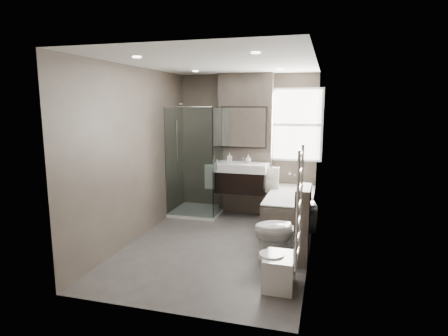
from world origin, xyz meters
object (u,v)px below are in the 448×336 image
(vanity, at_px, (241,177))
(toilet, at_px, (284,230))
(bathtub, at_px, (290,209))
(bidet, at_px, (279,271))

(vanity, bearing_deg, toilet, -60.08)
(bathtub, xyz_separation_m, bidet, (0.09, -2.17, -0.12))
(bidet, bearing_deg, toilet, 93.18)
(toilet, bearing_deg, vanity, -162.06)
(vanity, distance_m, bidet, 2.74)
(vanity, xyz_separation_m, toilet, (0.97, -1.69, -0.34))
(toilet, bearing_deg, bathtub, 169.92)
(bathtub, bearing_deg, bidet, -87.63)
(vanity, distance_m, bathtub, 1.07)
(bathtub, bearing_deg, vanity, 160.63)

